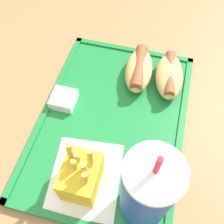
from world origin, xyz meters
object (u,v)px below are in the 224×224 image
hot_dog_near (139,69)px  fries_carton (81,176)px  sauce_cup_mayo (64,99)px  soda_cup (147,191)px  hot_dog_far (169,75)px

hot_dog_near → fries_carton: (0.26, -0.04, 0.02)m
fries_carton → sauce_cup_mayo: bearing=-149.2°
soda_cup → hot_dog_far: soda_cup is taller
hot_dog_far → hot_dog_near: size_ratio=1.01×
hot_dog_far → hot_dog_near: (0.00, -0.07, 0.00)m
fries_carton → soda_cup: bearing=84.1°
soda_cup → hot_dog_near: size_ratio=1.57×
hot_dog_far → fries_carton: fries_carton is taller
hot_dog_near → fries_carton: 0.26m
fries_carton → sauce_cup_mayo: (-0.15, -0.09, -0.03)m
soda_cup → sauce_cup_mayo: 0.26m
hot_dog_far → sauce_cup_mayo: (0.11, -0.20, -0.01)m
fries_carton → hot_dog_far: bearing=157.3°
hot_dog_far → fries_carton: (0.26, -0.11, 0.02)m
hot_dog_near → sauce_cup_mayo: (0.11, -0.13, -0.01)m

